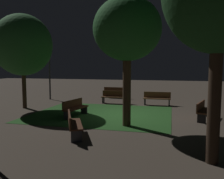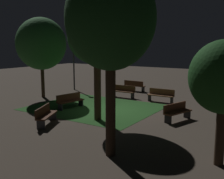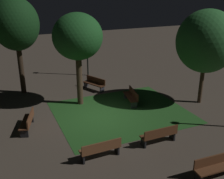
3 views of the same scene
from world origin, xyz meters
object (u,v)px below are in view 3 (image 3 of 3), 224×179
Objects in this scene: bench_path_side at (215,166)px; tree_lawn_side at (16,25)px; bench_lawn_edge at (101,149)px; tree_left_canopy at (78,37)px; lamp_post_near_wall at (87,39)px; bench_near_trees at (159,135)px; bench_front_right at (28,121)px; bench_front_left at (131,96)px; bench_by_lamp at (95,83)px; tree_tall_center at (206,42)px.

bench_path_side is 0.28× the size of tree_lawn_side.
bench_lawn_edge is 7.13m from tree_left_canopy.
lamp_post_near_wall is (2.36, 5.38, -1.17)m from tree_left_canopy.
bench_near_trees and bench_front_right have the same top height.
tree_left_canopy is 1.26× the size of lamp_post_near_wall.
bench_front_right is (-2.49, 3.88, 0.00)m from bench_lawn_edge.
bench_front_left is (0.36, 7.66, 0.00)m from bench_path_side.
bench_front_right is 5.51m from tree_left_canopy.
bench_by_lamp is 0.41× the size of lamp_post_near_wall.
lamp_post_near_wall reaches higher than bench_by_lamp.
bench_path_side is at bearing -73.59° from tree_left_canopy.
bench_near_trees is 4.87m from bench_front_left.
tree_tall_center is at bearing -22.15° from tree_left_canopy.
tree_left_canopy is at bearing 108.18° from bench_near_trees.
bench_near_trees is 11.68m from lamp_post_near_wall.
tree_tall_center is at bearing -32.11° from tree_lawn_side.
bench_front_right is at bearing 175.99° from tree_tall_center.
tree_tall_center reaches higher than bench_path_side.
bench_path_side is at bearing -85.18° from bench_by_lamp.
bench_lawn_edge and bench_front_left have the same top height.
bench_by_lamp is at bearing 137.61° from tree_tall_center.
tree_tall_center is at bearing 53.80° from bench_path_side.
bench_near_trees is 11.50m from tree_lawn_side.
bench_front_right and bench_front_left have the same top height.
bench_near_trees is at bearing -91.94° from lamp_post_near_wall.
lamp_post_near_wall is at bearing 95.40° from bench_front_left.
tree_left_canopy is at bearing -48.67° from tree_lawn_side.
bench_by_lamp is 0.98× the size of bench_front_right.
bench_lawn_edge is 0.41× the size of lamp_post_near_wall.
bench_front_right is at bearing 131.96° from bench_path_side.
bench_front_left is 5.55m from tree_tall_center.
bench_front_left is at bearing -37.97° from tree_lawn_side.
bench_near_trees is at bearing -0.00° from bench_lawn_edge.
bench_near_trees is 0.31× the size of tree_tall_center.
tree_tall_center is (5.34, -4.87, 3.43)m from bench_by_lamp.
bench_near_trees is 6.88m from tree_tall_center.
bench_near_trees is at bearing -88.06° from bench_by_lamp.
bench_by_lamp is (2.68, 8.01, 0.00)m from bench_lawn_edge.
bench_front_left is 0.29× the size of tree_lawn_side.
tree_tall_center reaches higher than bench_by_lamp.
lamp_post_near_wall is (5.40, 1.92, -1.63)m from tree_lawn_side.
tree_tall_center is at bearing 31.80° from bench_near_trees.
tree_left_canopy reaches higher than bench_front_left.
tree_lawn_side is at bearing 131.33° from tree_left_canopy.
bench_path_side is 14.51m from lamp_post_near_wall.
bench_front_right is 1.02× the size of bench_path_side.
tree_left_canopy is at bearing 31.54° from bench_front_right.
bench_near_trees is 0.97× the size of bench_front_left.
bench_near_trees is at bearing -62.08° from tree_lawn_side.
tree_left_canopy is (-2.98, 1.24, 3.72)m from bench_front_left.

